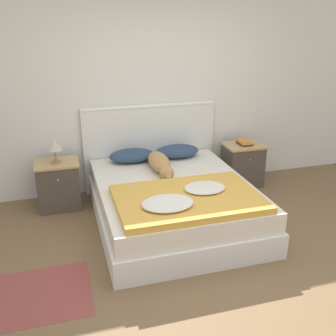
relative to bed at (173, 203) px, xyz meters
The scene contains 13 objects.
ground_plane 1.04m from the bed, 86.30° to the right, with size 16.00×16.00×0.00m, color brown.
wall_back 1.53m from the bed, 86.69° to the left, with size 9.00×0.06×2.55m.
bed is the anchor object (origin of this frame).
headboard 1.11m from the bed, 90.00° to the left, with size 1.77×0.06×1.15m.
nightstand_left 1.44m from the bed, 148.56° to the left, with size 0.52×0.42×0.59m.
nightstand_right 1.44m from the bed, 31.44° to the left, with size 0.52×0.42×0.59m.
pillow_left 0.92m from the bed, 110.41° to the left, with size 0.57×0.35×0.16m.
pillow_right 0.92m from the bed, 69.59° to the left, with size 0.57×0.35×0.16m.
quilt 0.58m from the bed, 91.27° to the right, with size 1.43×0.97×0.12m.
dog 0.51m from the bed, 96.57° to the left, with size 0.24×0.81×0.20m.
book_stack 1.49m from the bed, 31.30° to the left, with size 0.18×0.23×0.06m.
table_lamp 1.53m from the bed, 149.54° to the left, with size 0.19×0.19×0.29m.
rug 1.79m from the bed, 149.51° to the right, with size 1.00×0.77×0.00m.
Camera 1 is at (-1.24, -2.82, 2.22)m, focal length 42.00 mm.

